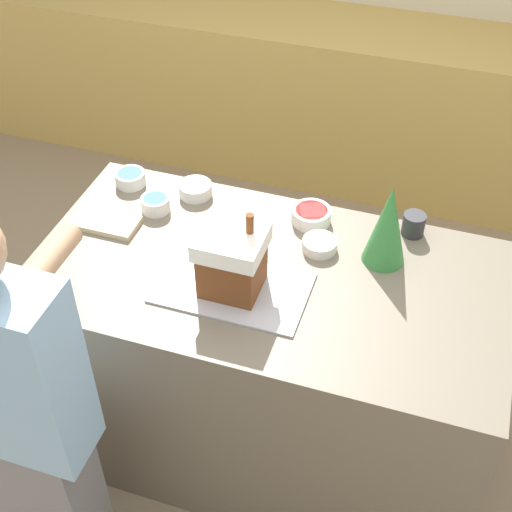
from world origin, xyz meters
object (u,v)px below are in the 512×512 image
candy_bowl_front_corner (320,244)px  mug (414,224)px  decorative_tree (388,225)px  candy_bowl_beside_tree (155,203)px  candy_bowl_far_right (311,215)px  candy_bowl_far_left (195,189)px  person (24,423)px  gingerbread_house (232,260)px  candy_bowl_center_rear (130,178)px  cookbook (106,223)px  baking_tray (233,288)px

candy_bowl_front_corner → mug: size_ratio=1.46×
decorative_tree → candy_bowl_beside_tree: bearing=179.6°
candy_bowl_beside_tree → candy_bowl_far_right: bearing=11.5°
candy_bowl_far_left → person: person is taller
gingerbread_house → candy_bowl_front_corner: 0.36m
candy_bowl_center_rear → cookbook: bearing=-84.3°
decorative_tree → candy_bowl_center_rear: decorative_tree is taller
candy_bowl_far_left → cookbook: candy_bowl_far_left is taller
decorative_tree → candy_bowl_far_right: 0.32m
candy_bowl_far_left → person: size_ratio=0.08×
cookbook → gingerbread_house: bearing=-17.0°
decorative_tree → candy_bowl_front_corner: (-0.21, -0.02, -0.12)m
candy_bowl_front_corner → candy_bowl_beside_tree: (-0.61, 0.02, 0.01)m
candy_bowl_front_corner → mug: (0.28, 0.18, 0.02)m
candy_bowl_beside_tree → cookbook: candy_bowl_beside_tree is taller
person → mug: bearing=48.7°
candy_bowl_far_left → candy_bowl_beside_tree: (-0.10, -0.13, 0.00)m
candy_bowl_far_left → mug: size_ratio=1.51×
decorative_tree → candy_bowl_front_corner: 0.24m
decorative_tree → candy_bowl_beside_tree: size_ratio=2.88×
candy_bowl_front_corner → cookbook: 0.74m
candy_bowl_front_corner → person: bearing=-126.3°
cookbook → person: size_ratio=0.14×
candy_bowl_front_corner → person: person is taller
candy_bowl_center_rear → cookbook: 0.25m
baking_tray → candy_bowl_front_corner: size_ratio=4.08×
decorative_tree → candy_bowl_center_rear: 0.98m
decorative_tree → candy_bowl_front_corner: size_ratio=2.51×
candy_bowl_front_corner → gingerbread_house: bearing=-128.5°
candy_bowl_beside_tree → person: size_ratio=0.07×
gingerbread_house → baking_tray: bearing=-149.5°
candy_bowl_beside_tree → decorative_tree: bearing=-0.4°
candy_bowl_far_right → candy_bowl_center_rear: bearing=179.7°
candy_bowl_front_corner → mug: bearing=32.5°
baking_tray → gingerbread_house: size_ratio=1.71×
gingerbread_house → candy_bowl_far_left: (-0.29, 0.42, -0.09)m
gingerbread_house → person: size_ratio=0.18×
decorative_tree → candy_bowl_beside_tree: decorative_tree is taller
baking_tray → candy_bowl_center_rear: (-0.55, 0.41, 0.02)m
baking_tray → candy_bowl_far_left: (-0.29, 0.42, 0.02)m
decorative_tree → candy_bowl_beside_tree: 0.82m
cookbook → candy_bowl_beside_tree: bearing=45.5°
candy_bowl_far_right → candy_bowl_front_corner: 0.15m
person → candy_bowl_center_rear: bearing=97.6°
baking_tray → mug: size_ratio=5.96×
candy_bowl_center_rear → baking_tray: bearing=-36.6°
candy_bowl_center_rear → decorative_tree: bearing=-7.1°
candy_bowl_beside_tree → mug: (0.89, 0.16, 0.01)m
candy_bowl_far_right → candy_bowl_center_rear: 0.70m
cookbook → baking_tray: bearing=-17.1°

